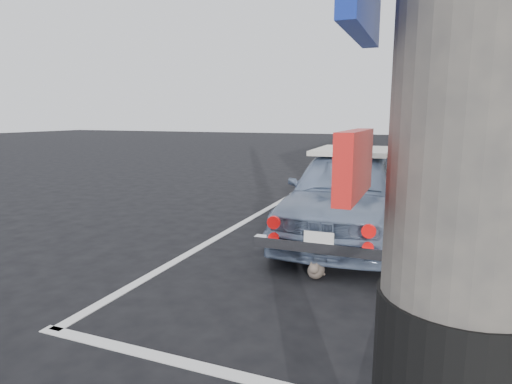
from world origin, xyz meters
TOP-DOWN VIEW (x-y plane):
  - ground at (0.00, 0.00)m, footprint 80.00×80.00m
  - pline_rear at (0.50, -0.50)m, footprint 3.00×0.12m
  - pline_front at (0.50, 6.50)m, footprint 3.00×0.12m
  - pline_side at (-0.90, 3.00)m, footprint 0.12×7.00m
  - retro_coupe at (0.87, 3.39)m, footprint 1.67×3.98m
  - cat at (0.87, 1.51)m, footprint 0.20×0.43m

SIDE VIEW (x-z plane):
  - ground at x=0.00m, z-range 0.00..0.00m
  - pline_rear at x=0.50m, z-range 0.00..0.01m
  - pline_front at x=0.50m, z-range 0.00..0.01m
  - pline_side at x=-0.90m, z-range 0.00..0.01m
  - cat at x=0.87m, z-range -0.01..0.22m
  - retro_coupe at x=0.87m, z-range 0.01..1.35m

